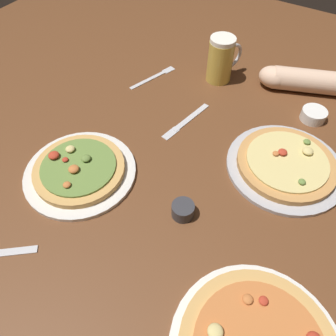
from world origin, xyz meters
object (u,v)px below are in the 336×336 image
beer_mug_dark (221,59)px  ramekin_sauce (313,115)px  fork_left (154,77)px  knife_right (186,121)px  pizza_plate_far (286,164)px  ramekin_butter (183,210)px  diner_arm (301,80)px  pizza_plate_near (80,170)px

beer_mug_dark → ramekin_sauce: size_ratio=2.03×
fork_left → knife_right: 0.26m
beer_mug_dark → ramekin_sauce: (0.35, -0.04, -0.06)m
pizza_plate_far → ramekin_butter: pizza_plate_far is taller
ramekin_butter → diner_arm: 0.66m
ramekin_butter → pizza_plate_far: bearing=59.3°
beer_mug_dark → knife_right: (0.01, -0.26, -0.07)m
beer_mug_dark → diner_arm: beer_mug_dark is taller
ramekin_butter → knife_right: bearing=118.5°
beer_mug_dark → fork_left: bearing=-149.4°
pizza_plate_near → fork_left: pizza_plate_near is taller
diner_arm → pizza_plate_far: bearing=-78.1°
knife_right → ramekin_sauce: bearing=33.7°
ramekin_sauce → diner_arm: bearing=123.7°
ramekin_sauce → knife_right: bearing=-146.3°
knife_right → diner_arm: bearing=54.5°
fork_left → knife_right: same height
pizza_plate_near → pizza_plate_far: size_ratio=0.94×
diner_arm → ramekin_butter: bearing=-97.7°
pizza_plate_near → diner_arm: (0.39, 0.69, 0.02)m
beer_mug_dark → knife_right: 0.27m
pizza_plate_near → beer_mug_dark: beer_mug_dark is taller
pizza_plate_near → knife_right: (0.14, 0.34, -0.01)m
pizza_plate_near → ramekin_sauce: pizza_plate_near is taller
ramekin_sauce → fork_left: (-0.55, -0.08, -0.01)m
beer_mug_dark → diner_arm: (0.27, 0.09, -0.04)m
ramekin_sauce → fork_left: size_ratio=0.40×
fork_left → diner_arm: bearing=24.2°
pizza_plate_far → diner_arm: bearing=101.9°
ramekin_butter → fork_left: (-0.38, 0.44, -0.02)m
pizza_plate_near → diner_arm: diner_arm is taller
pizza_plate_near → ramekin_butter: bearing=7.2°
ramekin_sauce → diner_arm: size_ratio=0.26×
fork_left → knife_right: bearing=-33.0°
pizza_plate_far → ramekin_butter: (-0.17, -0.28, 0.00)m
beer_mug_dark → diner_arm: 0.28m
pizza_plate_far → diner_arm: size_ratio=1.06×
ramekin_sauce → pizza_plate_near: bearing=-130.3°
pizza_plate_far → beer_mug_dark: bearing=140.7°
pizza_plate_near → diner_arm: 0.79m
fork_left → ramekin_butter: bearing=-49.2°
pizza_plate_far → ramekin_butter: size_ratio=5.69×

